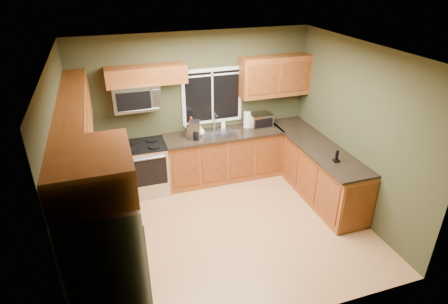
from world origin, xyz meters
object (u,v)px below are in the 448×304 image
toaster_oven (260,120)px  coffee_maker (195,131)px  paper_towel_roll (247,120)px  range (145,168)px  soap_bottle_b (223,124)px  refrigerator (109,267)px  kettle (189,131)px  soap_bottle_a (191,126)px  microwave (136,97)px  cordless_phone (336,158)px  soap_bottle_c (201,130)px

toaster_oven → coffee_maker: (-1.29, -0.11, 0.02)m
paper_towel_roll → range: bearing=-176.1°
range → toaster_oven: toaster_oven is taller
soap_bottle_b → range: bearing=-171.4°
soap_bottle_b → paper_towel_roll: bearing=-12.5°
range → paper_towel_roll: 2.06m
refrigerator → toaster_oven: bearing=44.4°
toaster_oven → kettle: (-1.38, -0.06, -0.01)m
soap_bottle_a → soap_bottle_b: soap_bottle_a is taller
microwave → kettle: 1.07m
refrigerator → soap_bottle_b: refrigerator is taller
refrigerator → cordless_phone: (3.47, 1.19, 0.10)m
toaster_oven → refrigerator: bearing=-135.6°
coffee_maker → paper_towel_roll: 1.06m
coffee_maker → refrigerator: bearing=-120.5°
refrigerator → kettle: 3.17m
cordless_phone → refrigerator: bearing=-161.1°
microwave → soap_bottle_c: bearing=-4.6°
range → kettle: (0.82, 0.01, 0.59)m
cordless_phone → range: bearing=150.3°
coffee_maker → soap_bottle_c: (0.13, 0.10, -0.06)m
paper_towel_roll → soap_bottle_b: (-0.43, 0.10, -0.06)m
paper_towel_roll → cordless_phone: paper_towel_roll is taller
range → paper_towel_roll: paper_towel_roll is taller
toaster_oven → range: bearing=-178.3°
refrigerator → range: bearing=76.0°
toaster_oven → soap_bottle_c: (-1.16, -0.01, -0.04)m
refrigerator → toaster_oven: refrigerator is taller
range → kettle: size_ratio=3.63×
soap_bottle_a → paper_towel_roll: bearing=0.5°
paper_towel_roll → soap_bottle_a: bearing=-179.5°
microwave → soap_bottle_c: (1.05, -0.08, -0.70)m
range → cordless_phone: cordless_phone is taller
refrigerator → coffee_maker: refrigerator is taller
refrigerator → soap_bottle_a: (1.59, 2.90, 0.20)m
kettle → cordless_phone: 2.52m
range → soap_bottle_a: bearing=7.9°
toaster_oven → paper_towel_roll: size_ratio=1.28×
coffee_maker → range: bearing=177.0°
toaster_oven → soap_bottle_a: size_ratio=1.28×
soap_bottle_b → cordless_phone: bearing=-55.5°
coffee_maker → soap_bottle_c: size_ratio=1.78×
paper_towel_roll → soap_bottle_c: bearing=-174.9°
microwave → paper_towel_roll: bearing=-0.1°
coffee_maker → kettle: coffee_maker is taller
microwave → toaster_oven: 2.30m
range → toaster_oven: (2.21, 0.07, 0.60)m
refrigerator → paper_towel_roll: size_ratio=5.48×
microwave → cordless_phone: 3.35m
coffee_maker → paper_towel_roll: size_ratio=0.94×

